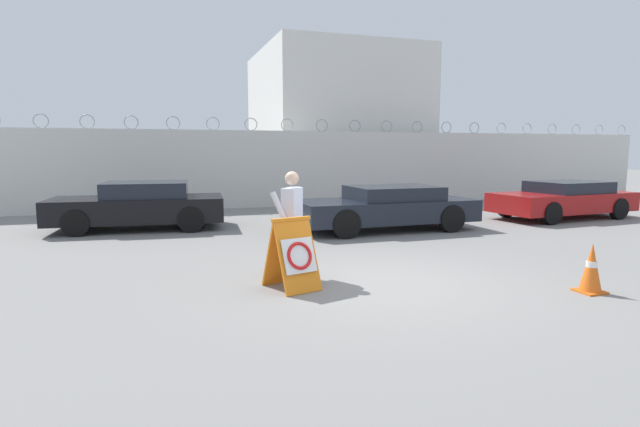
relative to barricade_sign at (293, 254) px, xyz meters
The scene contains 9 objects.
ground_plane 1.53m from the barricade_sign, ahead, with size 90.00×90.00×0.00m, color gray.
perimeter_wall 11.11m from the barricade_sign, 82.66° to the left, with size 36.00×0.30×3.25m.
building_block 17.73m from the barricade_sign, 68.12° to the left, with size 7.11×7.67×6.77m.
barricade_sign is the anchor object (origin of this frame).
security_guard 0.84m from the barricade_sign, 76.04° to the left, with size 0.62×0.56×1.76m.
traffic_cone_near 4.44m from the barricade_sign, 20.83° to the right, with size 0.37×0.37×0.74m.
parked_car_front_coupe 7.25m from the barricade_sign, 109.00° to the left, with size 4.52×2.23×1.26m.
parked_car_rear_sedan 6.04m from the barricade_sign, 50.79° to the left, with size 4.71×2.03×1.16m.
parked_car_far_side 11.19m from the barricade_sign, 26.66° to the left, with size 4.63×2.22×1.14m.
Camera 1 is at (-3.35, -7.00, 2.11)m, focal length 28.00 mm.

